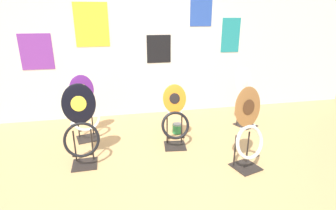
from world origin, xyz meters
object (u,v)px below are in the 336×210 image
at_px(toilet_seat_display_purple_note, 85,111).
at_px(paint_can, 177,128).
at_px(toilet_seat_display_jazz_black, 81,126).
at_px(toilet_seat_display_white_plain, 247,99).
at_px(toilet_seat_display_woodgrain, 249,133).
at_px(toilet_seat_display_orange_sun, 175,120).

relative_size(toilet_seat_display_purple_note, paint_can, 6.05).
relative_size(toilet_seat_display_jazz_black, toilet_seat_display_white_plain, 1.06).
relative_size(toilet_seat_display_woodgrain, toilet_seat_display_orange_sun, 1.15).
xyz_separation_m(toilet_seat_display_purple_note, paint_can, (1.29, -0.08, -0.33)).
bearing_deg(toilet_seat_display_woodgrain, toilet_seat_display_orange_sun, 134.71).
bearing_deg(toilet_seat_display_jazz_black, toilet_seat_display_orange_sun, 10.68).
distance_m(toilet_seat_display_purple_note, paint_can, 1.33).
bearing_deg(paint_can, toilet_seat_display_jazz_black, -154.73).
xyz_separation_m(toilet_seat_display_woodgrain, paint_can, (-0.54, 1.06, -0.35)).
bearing_deg(toilet_seat_display_jazz_black, toilet_seat_display_purple_note, 91.85).
relative_size(toilet_seat_display_jazz_black, paint_can, 6.38).
height_order(toilet_seat_display_white_plain, paint_can, toilet_seat_display_white_plain).
relative_size(toilet_seat_display_woodgrain, toilet_seat_display_white_plain, 1.05).
distance_m(toilet_seat_display_jazz_black, toilet_seat_display_orange_sun, 1.16).
bearing_deg(paint_can, toilet_seat_display_woodgrain, -62.89).
xyz_separation_m(toilet_seat_display_white_plain, paint_can, (-1.11, -0.07, -0.35)).
xyz_separation_m(toilet_seat_display_woodgrain, toilet_seat_display_white_plain, (0.57, 1.13, -0.01)).
height_order(toilet_seat_display_jazz_black, toilet_seat_display_orange_sun, toilet_seat_display_jazz_black).
bearing_deg(toilet_seat_display_orange_sun, toilet_seat_display_jazz_black, -169.32).
distance_m(toilet_seat_display_jazz_black, paint_can, 1.46).
distance_m(toilet_seat_display_jazz_black, toilet_seat_display_purple_note, 0.68).
height_order(toilet_seat_display_woodgrain, toilet_seat_display_orange_sun, toilet_seat_display_woodgrain).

